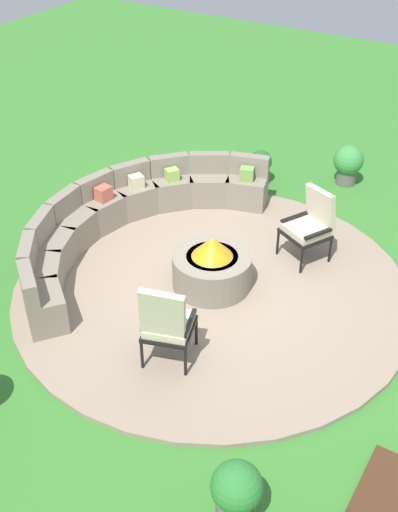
# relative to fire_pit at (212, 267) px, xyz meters

# --- Properties ---
(ground_plane) EXTENTS (24.00, 24.00, 0.00)m
(ground_plane) POSITION_rel_fire_pit_xyz_m (0.00, 0.00, -0.35)
(ground_plane) COLOR #387A2D
(patio_circle) EXTENTS (5.25, 5.25, 0.06)m
(patio_circle) POSITION_rel_fire_pit_xyz_m (0.00, 0.00, -0.32)
(patio_circle) COLOR gray
(patio_circle) RESTS_ON ground_plane
(fire_pit) EXTENTS (1.04, 1.04, 0.75)m
(fire_pit) POSITION_rel_fire_pit_xyz_m (0.00, 0.00, 0.00)
(fire_pit) COLOR gray
(fire_pit) RESTS_ON patio_circle
(curved_stone_bench) EXTENTS (4.49, 2.17, 0.80)m
(curved_stone_bench) POSITION_rel_fire_pit_xyz_m (0.33, 1.66, 0.03)
(curved_stone_bench) COLOR gray
(curved_stone_bench) RESTS_ON patio_circle
(lounge_chair_front_left) EXTENTS (0.74, 0.70, 1.15)m
(lounge_chair_front_left) POSITION_rel_fire_pit_xyz_m (-1.50, -0.31, 0.29)
(lounge_chair_front_left) COLOR black
(lounge_chair_front_left) RESTS_ON patio_circle
(lounge_chair_front_right) EXTENTS (0.75, 0.76, 1.05)m
(lounge_chair_front_right) POSITION_rel_fire_pit_xyz_m (1.29, -0.81, 0.25)
(lounge_chair_front_right) COLOR black
(lounge_chair_front_right) RESTS_ON patio_circle
(potted_plant_1) EXTENTS (0.46, 0.46, 0.72)m
(potted_plant_1) POSITION_rel_fire_pit_xyz_m (-2.81, -1.92, 0.05)
(potted_plant_1) COLOR #605B56
(potted_plant_1) RESTS_ON ground_plane
(potted_plant_4) EXTENTS (0.50, 0.50, 0.69)m
(potted_plant_4) POSITION_rel_fire_pit_xyz_m (3.73, -0.45, 0.03)
(potted_plant_4) COLOR #605B56
(potted_plant_4) RESTS_ON ground_plane
(potted_plant_5) EXTENTS (0.38, 0.38, 0.59)m
(potted_plant_5) POSITION_rel_fire_pit_xyz_m (2.98, 0.82, -0.04)
(potted_plant_5) COLOR #605B56
(potted_plant_5) RESTS_ON ground_plane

